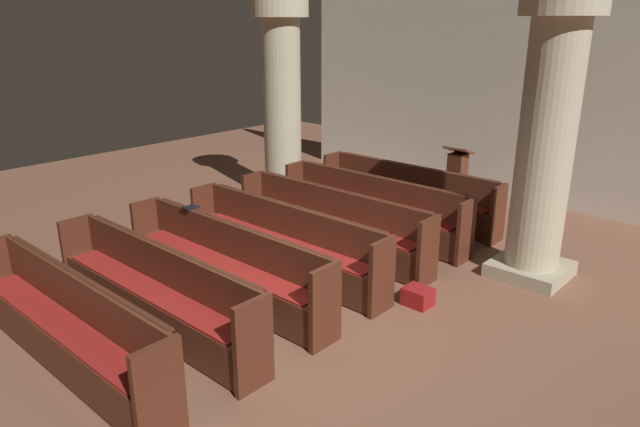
{
  "coord_description": "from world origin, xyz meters",
  "views": [
    {
      "loc": [
        4.02,
        -4.08,
        3.21
      ],
      "look_at": [
        -0.83,
        1.31,
        0.75
      ],
      "focal_mm": 32.12,
      "sensor_mm": 36.0,
      "label": 1
    }
  ],
  "objects": [
    {
      "name": "ground_plane",
      "position": [
        0.0,
        0.0,
        0.0
      ],
      "size": [
        19.2,
        19.2,
        0.0
      ],
      "primitive_type": "plane",
      "color": "brown"
    },
    {
      "name": "back_wall",
      "position": [
        0.0,
        6.08,
        2.25
      ],
      "size": [
        10.0,
        0.16,
        4.5
      ],
      "primitive_type": "cube",
      "color": "silver",
      "rests_on": "ground"
    },
    {
      "name": "pew_row_0",
      "position": [
        -1.03,
        3.7,
        0.48
      ],
      "size": [
        3.31,
        0.46,
        0.9
      ],
      "color": "#562819",
      "rests_on": "ground"
    },
    {
      "name": "pew_row_1",
      "position": [
        -1.03,
        2.73,
        0.48
      ],
      "size": [
        3.31,
        0.46,
        0.9
      ],
      "color": "#562819",
      "rests_on": "ground"
    },
    {
      "name": "pew_row_2",
      "position": [
        -1.03,
        1.76,
        0.48
      ],
      "size": [
        3.31,
        0.47,
        0.9
      ],
      "color": "#562819",
      "rests_on": "ground"
    },
    {
      "name": "pew_row_3",
      "position": [
        -1.03,
        0.8,
        0.48
      ],
      "size": [
        3.31,
        0.46,
        0.9
      ],
      "color": "#562819",
      "rests_on": "ground"
    },
    {
      "name": "pew_row_4",
      "position": [
        -1.03,
        -0.17,
        0.48
      ],
      "size": [
        3.31,
        0.46,
        0.9
      ],
      "color": "#562819",
      "rests_on": "ground"
    },
    {
      "name": "pew_row_5",
      "position": [
        -1.03,
        -1.14,
        0.48
      ],
      "size": [
        3.31,
        0.46,
        0.9
      ],
      "color": "#562819",
      "rests_on": "ground"
    },
    {
      "name": "pew_row_6",
      "position": [
        -1.03,
        -2.11,
        0.48
      ],
      "size": [
        3.31,
        0.47,
        0.9
      ],
      "color": "#562819",
      "rests_on": "ground"
    },
    {
      "name": "pillar_aisle_side",
      "position": [
        1.46,
        2.92,
        1.85
      ],
      "size": [
        0.99,
        0.99,
        3.55
      ],
      "color": "tan",
      "rests_on": "ground"
    },
    {
      "name": "pillar_far_side",
      "position": [
        -3.46,
        3.21,
        1.85
      ],
      "size": [
        0.99,
        0.99,
        3.55
      ],
      "color": "tan",
      "rests_on": "ground"
    },
    {
      "name": "lectern",
      "position": [
        -0.82,
        4.98,
        0.45
      ],
      "size": [
        0.48,
        0.45,
        1.08
      ],
      "color": "#492215",
      "rests_on": "ground"
    },
    {
      "name": "hymn_book",
      "position": [
        -1.91,
        0.02,
        0.91
      ],
      "size": [
        0.15,
        0.18,
        0.02
      ],
      "primitive_type": "cube",
      "color": "black",
      "rests_on": "pew_row_4"
    },
    {
      "name": "kneeler_box_red",
      "position": [
        0.81,
        1.22,
        0.11
      ],
      "size": [
        0.33,
        0.27,
        0.21
      ],
      "primitive_type": "cube",
      "color": "maroon",
      "rests_on": "ground"
    }
  ]
}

